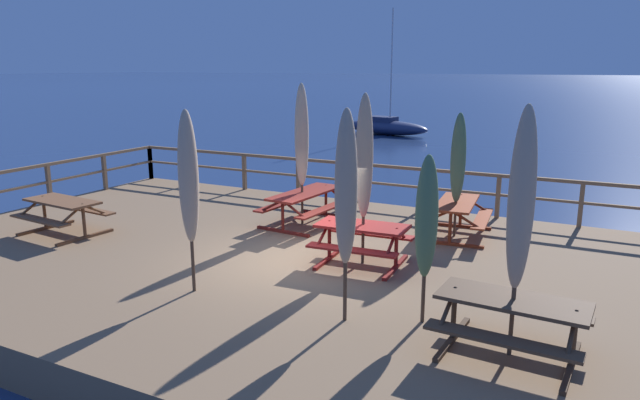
{
  "coord_description": "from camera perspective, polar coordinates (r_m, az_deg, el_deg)",
  "views": [
    {
      "loc": [
        5.14,
        -9.33,
        4.28
      ],
      "look_at": [
        0.0,
        0.75,
        1.66
      ],
      "focal_mm": 32.54,
      "sensor_mm": 36.0,
      "label": 1
    }
  ],
  "objects": [
    {
      "name": "picnic_table_front_left",
      "position": [
        10.79,
        4.17,
        -3.53
      ],
      "size": [
        1.76,
        1.5,
        0.78
      ],
      "color": "maroon",
      "rests_on": "wooden_deck"
    },
    {
      "name": "picnic_table_front_right",
      "position": [
        13.9,
        -23.96,
        -0.85
      ],
      "size": [
        1.89,
        1.56,
        0.78
      ],
      "color": "brown",
      "rests_on": "wooden_deck"
    },
    {
      "name": "picnic_table_back_right",
      "position": [
        13.53,
        -1.44,
        -0.01
      ],
      "size": [
        1.59,
        2.31,
        0.78
      ],
      "color": "maroon",
      "rests_on": "wooden_deck"
    },
    {
      "name": "patio_umbrella_tall_back_right",
      "position": [
        12.64,
        13.44,
        3.97
      ],
      "size": [
        0.32,
        0.32,
        2.68
      ],
      "color": "#4C3828",
      "rests_on": "wooden_deck"
    },
    {
      "name": "wooden_deck",
      "position": [
        11.36,
        -1.72,
        -7.3
      ],
      "size": [
        16.92,
        9.95,
        0.66
      ],
      "primitive_type": "cube",
      "color": "#846647",
      "rests_on": "ground"
    },
    {
      "name": "railing_waterside_far",
      "position": [
        15.33,
        6.94,
        2.16
      ],
      "size": [
        16.72,
        0.1,
        1.09
      ],
      "color": "brown",
      "rests_on": "wooden_deck"
    },
    {
      "name": "railing_side_left",
      "position": [
        16.62,
        -27.78,
        1.58
      ],
      "size": [
        0.1,
        9.75,
        1.09
      ],
      "color": "brown",
      "rests_on": "wooden_deck"
    },
    {
      "name": "picnic_table_back_left",
      "position": [
        7.87,
        18.34,
        -10.6
      ],
      "size": [
        1.92,
        1.5,
        0.78
      ],
      "color": "brown",
      "rests_on": "wooden_deck"
    },
    {
      "name": "patio_umbrella_tall_front",
      "position": [
        9.38,
        -12.81,
        2.11
      ],
      "size": [
        0.32,
        0.32,
        2.98
      ],
      "color": "#4C3828",
      "rests_on": "wooden_deck"
    },
    {
      "name": "patio_umbrella_short_front",
      "position": [
        10.51,
        4.38,
        4.2
      ],
      "size": [
        0.32,
        0.32,
        3.17
      ],
      "color": "#4C3828",
      "rests_on": "wooden_deck"
    },
    {
      "name": "patio_umbrella_short_back",
      "position": [
        8.2,
        10.44,
        -1.73
      ],
      "size": [
        0.32,
        0.32,
        2.46
      ],
      "color": "#4C3828",
      "rests_on": "wooden_deck"
    },
    {
      "name": "patio_umbrella_tall_mid_left",
      "position": [
        7.41,
        19.19,
        -0.06
      ],
      "size": [
        0.32,
        0.32,
        3.2
      ],
      "color": "#4C3828",
      "rests_on": "wooden_deck"
    },
    {
      "name": "sailboat_distant",
      "position": [
        37.47,
        6.47,
        7.21
      ],
      "size": [
        6.22,
        2.96,
        7.72
      ],
      "color": "navy",
      "rests_on": "ground"
    },
    {
      "name": "picnic_table_mid_centre",
      "position": [
        12.89,
        13.24,
        -1.06
      ],
      "size": [
        1.57,
        1.97,
        0.78
      ],
      "color": "#993819",
      "rests_on": "wooden_deck"
    },
    {
      "name": "patio_umbrella_tall_mid_right",
      "position": [
        13.25,
        -1.81,
        6.32
      ],
      "size": [
        0.32,
        0.32,
        3.26
      ],
      "color": "#4C3828",
      "rests_on": "wooden_deck"
    },
    {
      "name": "patio_umbrella_short_mid",
      "position": [
        8.03,
        2.58,
        1.08
      ],
      "size": [
        0.32,
        0.32,
        3.08
      ],
      "color": "#4C3828",
      "rests_on": "wooden_deck"
    },
    {
      "name": "ground_plane",
      "position": [
        11.48,
        -1.71,
        -8.83
      ],
      "size": [
        600.0,
        600.0,
        0.0
      ],
      "primitive_type": "plane",
      "color": "navy"
    }
  ]
}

